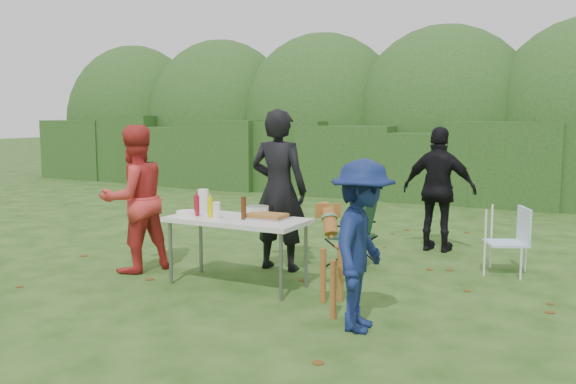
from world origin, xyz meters
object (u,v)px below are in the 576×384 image
at_px(folding_table, 237,223).
at_px(person_cook, 279,190).
at_px(ketchup_bottle, 197,206).
at_px(lawn_chair, 506,240).
at_px(dog, 337,262).
at_px(beer_bottle, 244,208).
at_px(child, 362,245).
at_px(mustard_bottle, 210,208).
at_px(person_black_puffy, 439,189).
at_px(camping_chair, 352,232).
at_px(paper_towel_roll, 203,201).
at_px(person_red_jacket, 134,199).

xyz_separation_m(folding_table, person_cook, (0.06, 0.83, 0.27)).
bearing_deg(ketchup_bottle, lawn_chair, 33.45).
height_order(dog, beer_bottle, beer_bottle).
bearing_deg(dog, beer_bottle, 44.12).
height_order(child, mustard_bottle, child).
bearing_deg(mustard_bottle, person_cook, 70.59).
relative_size(person_black_puffy, child, 1.15).
bearing_deg(child, camping_chair, 16.44).
bearing_deg(child, beer_bottle, 61.03).
distance_m(person_cook, lawn_chair, 2.70).
bearing_deg(lawn_chair, child, 46.71).
relative_size(camping_chair, beer_bottle, 3.51).
relative_size(folding_table, mustard_bottle, 7.50).
xyz_separation_m(person_cook, paper_towel_roll, (-0.60, -0.68, -0.08)).
xyz_separation_m(mustard_bottle, ketchup_bottle, (-0.18, 0.01, 0.01)).
height_order(dog, ketchup_bottle, ketchup_bottle).
bearing_deg(ketchup_bottle, camping_chair, 49.86).
bearing_deg(dog, paper_towel_roll, 41.96).
height_order(person_cook, ketchup_bottle, person_cook).
xyz_separation_m(dog, lawn_chair, (1.22, 2.13, -0.07)).
relative_size(person_black_puffy, lawn_chair, 2.13).
height_order(person_cook, person_red_jacket, person_cook).
xyz_separation_m(folding_table, child, (1.66, -0.67, 0.05)).
bearing_deg(camping_chair, person_black_puffy, -119.68).
bearing_deg(folding_table, person_red_jacket, -179.53).
xyz_separation_m(person_black_puffy, dog, (-0.23, -2.98, -0.38)).
bearing_deg(ketchup_bottle, person_red_jacket, 175.02).
distance_m(person_black_puffy, paper_towel_roll, 3.26).
height_order(folding_table, mustard_bottle, mustard_bottle).
bearing_deg(person_black_puffy, ketchup_bottle, 57.59).
xyz_separation_m(child, dog, (-0.39, 0.39, -0.27)).
xyz_separation_m(person_black_puffy, ketchup_bottle, (-1.96, -2.79, 0.01)).
bearing_deg(child, paper_towel_roll, 62.40).
bearing_deg(lawn_chair, person_cook, -2.44).
bearing_deg(child, folding_table, 60.94).
distance_m(person_black_puffy, beer_bottle, 3.08).
distance_m(lawn_chair, ketchup_bottle, 3.56).
bearing_deg(ketchup_bottle, dog, -6.05).
relative_size(folding_table, camping_chair, 1.78).
bearing_deg(person_red_jacket, ketchup_bottle, 105.62).
height_order(child, camping_chair, child).
xyz_separation_m(folding_table, person_red_jacket, (-1.41, -0.01, 0.17)).
bearing_deg(ketchup_bottle, mustard_bottle, -2.58).
bearing_deg(person_black_puffy, beer_bottle, 65.78).
relative_size(person_cook, person_black_puffy, 1.13).
xyz_separation_m(mustard_bottle, beer_bottle, (0.38, 0.05, 0.02)).
height_order(folding_table, person_black_puffy, person_black_puffy).
distance_m(folding_table, beer_bottle, 0.21).
relative_size(person_red_jacket, camping_chair, 2.04).
bearing_deg(paper_towel_roll, dog, -13.36).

